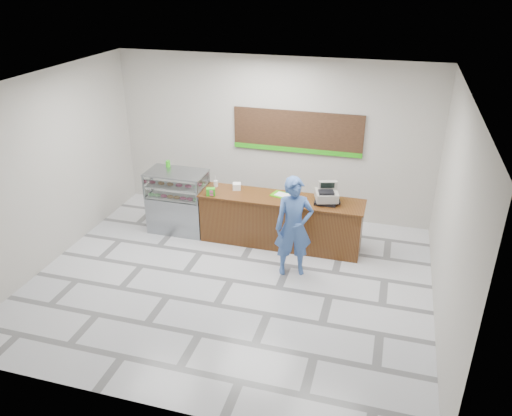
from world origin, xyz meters
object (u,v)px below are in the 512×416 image
(sales_counter, at_px, (281,221))
(serving_tray, at_px, (282,195))
(display_case, at_px, (178,201))
(cash_register, at_px, (327,195))
(customer, at_px, (294,227))

(sales_counter, xyz_separation_m, serving_tray, (-0.01, 0.10, 0.52))
(display_case, distance_m, cash_register, 3.14)
(cash_register, relative_size, customer, 0.28)
(display_case, relative_size, cash_register, 2.49)
(sales_counter, distance_m, cash_register, 1.10)
(display_case, xyz_separation_m, cash_register, (3.10, 0.04, 0.50))
(display_case, relative_size, serving_tray, 2.88)
(sales_counter, distance_m, serving_tray, 0.53)
(sales_counter, relative_size, cash_register, 6.11)
(customer, bearing_deg, cash_register, 47.88)
(cash_register, xyz_separation_m, customer, (-0.42, -1.00, -0.24))
(customer, bearing_deg, serving_tray, 94.58)
(cash_register, bearing_deg, serving_tray, 158.74)
(sales_counter, relative_size, display_case, 2.45)
(sales_counter, xyz_separation_m, customer, (0.46, -0.96, 0.42))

